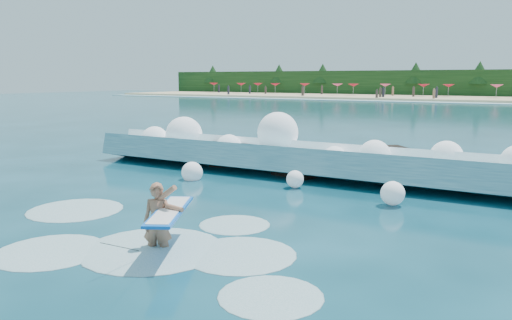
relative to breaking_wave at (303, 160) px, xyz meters
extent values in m
plane|color=#07343F|center=(-0.89, -6.40, -0.52)|extent=(200.00, 200.00, 0.00)
cube|color=tan|center=(-0.89, 71.60, -0.32)|extent=(140.00, 20.00, 0.40)
cube|color=silver|center=(-0.89, 60.60, -0.48)|extent=(140.00, 5.00, 0.08)
cube|color=black|center=(-0.89, 81.60, 1.98)|extent=(140.00, 4.00, 5.00)
cube|color=teal|center=(0.00, -0.16, -0.09)|extent=(17.40, 2.65, 1.45)
cube|color=white|center=(0.00, 0.64, 0.35)|extent=(17.40, 1.23, 0.68)
cube|color=black|center=(-3.10, 0.61, -0.13)|extent=(2.48, 2.14, 1.14)
cube|color=black|center=(-0.10, -0.19, -0.22)|extent=(1.83, 1.57, 0.88)
cube|color=black|center=(2.60, 1.01, -0.09)|extent=(2.24, 2.20, 1.23)
imported|color=#A0674B|center=(0.92, -8.83, 0.03)|extent=(0.72, 0.61, 1.67)
cube|color=blue|center=(1.20, -8.78, 0.31)|extent=(1.52, 2.27, 0.06)
cube|color=white|center=(1.20, -8.78, 0.33)|extent=(1.35, 2.05, 0.06)
cylinder|color=black|center=(1.10, -10.03, -0.07)|extent=(0.01, 0.91, 0.43)
sphere|color=white|center=(-6.83, -0.26, 0.33)|extent=(1.17, 1.17, 1.17)
sphere|color=white|center=(-5.53, 0.09, 0.59)|extent=(1.54, 1.54, 1.54)
sphere|color=white|center=(-3.08, -0.22, 0.27)|extent=(1.03, 1.03, 1.03)
sphere|color=white|center=(-1.22, 0.31, 0.91)|extent=(1.55, 1.55, 1.55)
sphere|color=white|center=(1.32, -0.32, 0.19)|extent=(0.89, 0.89, 0.89)
sphere|color=white|center=(2.66, -0.16, 0.39)|extent=(1.07, 1.07, 1.07)
sphere|color=white|center=(4.81, 0.48, 0.43)|extent=(1.06, 1.06, 1.06)
sphere|color=white|center=(-2.90, -2.79, -0.27)|extent=(0.73, 0.73, 0.73)
sphere|color=white|center=(0.75, -2.21, -0.23)|extent=(0.56, 0.56, 0.56)
sphere|color=white|center=(4.04, -2.88, -0.17)|extent=(0.66, 0.66, 0.66)
ellipsoid|color=silver|center=(0.80, -8.88, -0.52)|extent=(2.94, 2.94, 0.15)
ellipsoid|color=silver|center=(-0.88, -10.02, -0.52)|extent=(2.25, 2.25, 0.11)
ellipsoid|color=silver|center=(2.51, -8.23, -0.52)|extent=(2.25, 2.25, 0.11)
ellipsoid|color=silver|center=(-3.08, -7.59, -0.52)|extent=(2.49, 2.49, 0.12)
ellipsoid|color=silver|center=(1.30, -6.57, -0.52)|extent=(1.71, 1.71, 0.09)
ellipsoid|color=silver|center=(3.95, -9.60, -0.52)|extent=(1.73, 1.73, 0.09)
cone|color=red|center=(-56.82, 74.57, 1.73)|extent=(2.00, 2.00, 0.50)
cone|color=red|center=(-48.99, 73.39, 1.73)|extent=(2.00, 2.00, 0.50)
cone|color=red|center=(-45.67, 74.68, 1.73)|extent=(2.00, 2.00, 0.50)
cone|color=red|center=(-40.34, 72.48, 1.73)|extent=(2.00, 2.00, 0.50)
cone|color=red|center=(-34.35, 73.54, 1.73)|extent=(2.00, 2.00, 0.50)
cone|color=#E24270|center=(-27.05, 72.21, 1.73)|extent=(2.00, 2.00, 0.50)
cone|color=red|center=(-23.89, 72.05, 1.73)|extent=(2.00, 2.00, 0.50)
cone|color=#E24270|center=(-18.42, 73.50, 1.73)|extent=(2.00, 2.00, 0.50)
cone|color=red|center=(-11.88, 74.09, 1.73)|extent=(2.00, 2.00, 0.50)
cone|color=red|center=(-7.75, 74.09, 1.73)|extent=(2.00, 2.00, 0.50)
cone|color=#E24270|center=(-0.22, 72.84, 1.73)|extent=(2.00, 2.00, 0.50)
cube|color=#3F332D|center=(-15.66, 72.88, 0.55)|extent=(0.35, 0.22, 1.35)
cube|color=#262633|center=(-7.14, 64.57, 0.65)|extent=(0.35, 0.22, 1.54)
cube|color=brown|center=(-16.57, 66.08, 0.68)|extent=(0.35, 0.22, 1.61)
cube|color=#3F332D|center=(-23.01, 72.08, 0.56)|extent=(0.35, 0.22, 1.37)
cube|color=#8C664C|center=(-16.28, 75.29, 0.60)|extent=(0.35, 0.22, 1.46)
cube|color=#3F332D|center=(-46.69, 65.14, 0.60)|extent=(0.35, 0.22, 1.45)
cube|color=brown|center=(-24.21, 75.16, 0.65)|extent=(0.35, 0.22, 1.55)
cube|color=#8C664C|center=(-28.00, 62.70, 0.25)|extent=(0.35, 0.22, 1.39)
cube|color=#262633|center=(-53.56, 61.73, 0.27)|extent=(0.35, 0.22, 1.42)
cube|color=#3F332D|center=(-17.40, 74.59, 0.65)|extent=(0.35, 0.22, 1.56)
cube|color=#8C664C|center=(-46.98, 70.32, 0.59)|extent=(0.35, 0.22, 1.43)
cube|color=#262633|center=(-51.13, 72.49, 0.66)|extent=(0.35, 0.22, 1.57)
cube|color=brown|center=(-10.05, 71.95, 0.60)|extent=(0.35, 0.22, 1.45)
cube|color=#8C664C|center=(-53.42, 72.66, 0.61)|extent=(0.35, 0.22, 1.46)
camera|label=1|loc=(7.57, -16.18, 2.92)|focal=35.00mm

